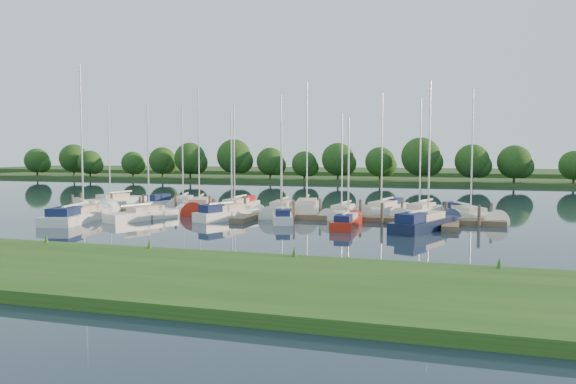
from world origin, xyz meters
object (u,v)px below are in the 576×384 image
(dock, at_px, (255,215))
(motorboat, at_px, (158,203))
(sailboat_s_2, at_px, (228,215))
(sailboat_n_0, at_px, (112,203))
(sailboat_n_5, at_px, (282,211))

(dock, xyz_separation_m, motorboat, (-13.26, 6.72, 0.13))
(motorboat, height_order, sailboat_s_2, sailboat_s_2)
(sailboat_n_0, height_order, motorboat, sailboat_n_0)
(sailboat_n_5, bearing_deg, sailboat_s_2, 53.61)
(dock, distance_m, sailboat_n_5, 3.45)
(dock, distance_m, sailboat_n_0, 19.46)
(motorboat, bearing_deg, sailboat_n_0, 18.83)
(sailboat_n_5, bearing_deg, sailboat_n_0, -14.22)
(sailboat_n_0, relative_size, sailboat_s_2, 1.18)
(motorboat, distance_m, sailboat_n_5, 15.02)
(dock, xyz_separation_m, sailboat_n_5, (1.34, 3.18, 0.08))
(motorboat, xyz_separation_m, sailboat_s_2, (11.55, -8.61, 0.02))
(dock, relative_size, sailboat_n_0, 3.61)
(sailboat_n_0, xyz_separation_m, sailboat_s_2, (16.72, -8.15, 0.07))
(sailboat_n_0, distance_m, motorboat, 5.19)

